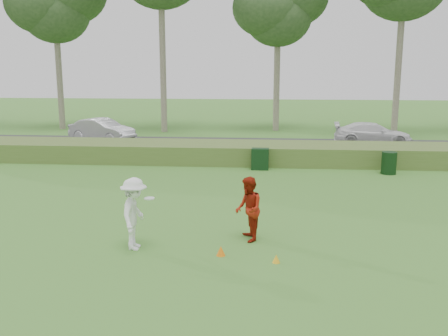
# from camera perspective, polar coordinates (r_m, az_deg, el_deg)

# --- Properties ---
(ground) EXTENTS (120.00, 120.00, 0.00)m
(ground) POSITION_cam_1_polar(r_m,az_deg,el_deg) (13.12, -1.57, -9.08)
(ground) COLOR #377627
(ground) RESTS_ON ground
(reed_strip) EXTENTS (80.00, 3.00, 0.90)m
(reed_strip) POSITION_cam_1_polar(r_m,az_deg,el_deg) (24.60, 1.65, 1.77)
(reed_strip) COLOR #4A692A
(reed_strip) RESTS_ON ground
(park_road) EXTENTS (80.00, 6.00, 0.06)m
(park_road) POSITION_cam_1_polar(r_m,az_deg,el_deg) (29.59, 2.23, 2.60)
(park_road) COLOR #2D2D2D
(park_road) RESTS_ON ground
(tree_2) EXTENTS (6.50, 6.50, 12.00)m
(tree_2) POSITION_cam_1_polar(r_m,az_deg,el_deg) (39.59, -18.78, 17.26)
(tree_2) COLOR gray
(tree_2) RESTS_ON ground
(tree_4) EXTENTS (6.24, 6.24, 11.50)m
(tree_4) POSITION_cam_1_polar(r_m,az_deg,el_deg) (36.92, 6.21, 17.65)
(tree_4) COLOR gray
(tree_4) RESTS_ON ground
(player_white) EXTENTS (0.89, 1.21, 1.87)m
(player_white) POSITION_cam_1_polar(r_m,az_deg,el_deg) (12.96, -10.21, -5.16)
(player_white) COLOR white
(player_white) RESTS_ON ground
(player_red) EXTENTS (0.83, 0.97, 1.75)m
(player_red) POSITION_cam_1_polar(r_m,az_deg,el_deg) (13.39, 2.81, -4.72)
(player_red) COLOR #9D1E0D
(player_red) RESTS_ON ground
(cone_orange) EXTENTS (0.22, 0.22, 0.25)m
(cone_orange) POSITION_cam_1_polar(r_m,az_deg,el_deg) (12.55, -0.36, -9.45)
(cone_orange) COLOR orange
(cone_orange) RESTS_ON ground
(cone_yellow) EXTENTS (0.19, 0.19, 0.21)m
(cone_yellow) POSITION_cam_1_polar(r_m,az_deg,el_deg) (12.20, 5.99, -10.26)
(cone_yellow) COLOR yellow
(cone_yellow) RESTS_ON ground
(utility_cabinet) EXTENTS (0.79, 0.50, 0.97)m
(utility_cabinet) POSITION_cam_1_polar(r_m,az_deg,el_deg) (22.75, 4.14, 1.04)
(utility_cabinet) COLOR black
(utility_cabinet) RESTS_ON ground
(trash_bin) EXTENTS (0.77, 0.77, 0.97)m
(trash_bin) POSITION_cam_1_polar(r_m,az_deg,el_deg) (22.92, 18.33, 0.56)
(trash_bin) COLOR black
(trash_bin) RESTS_ON ground
(car_mid) EXTENTS (4.53, 3.06, 1.41)m
(car_mid) POSITION_cam_1_polar(r_m,az_deg,el_deg) (31.78, -13.77, 4.24)
(car_mid) COLOR silver
(car_mid) RESTS_ON park_road
(car_right) EXTENTS (4.64, 2.27, 1.30)m
(car_right) POSITION_cam_1_polar(r_m,az_deg,el_deg) (30.88, 16.61, 3.78)
(car_right) COLOR white
(car_right) RESTS_ON park_road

